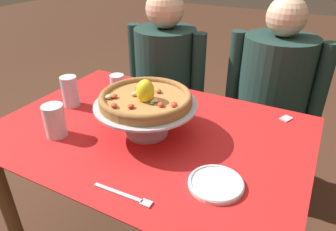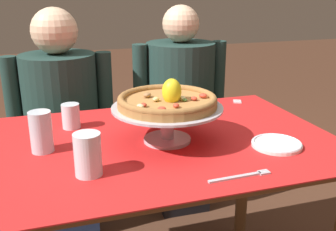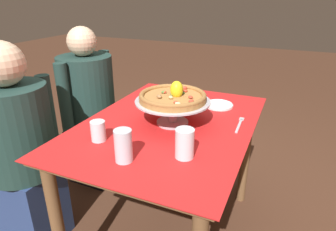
{
  "view_description": "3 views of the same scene",
  "coord_description": "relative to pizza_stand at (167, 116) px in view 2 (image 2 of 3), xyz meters",
  "views": [
    {
      "loc": [
        0.54,
        -0.87,
        1.4
      ],
      "look_at": [
        0.06,
        0.05,
        0.82
      ],
      "focal_mm": 32.93,
      "sensor_mm": 36.0,
      "label": 1
    },
    {
      "loc": [
        -0.38,
        -1.23,
        1.28
      ],
      "look_at": [
        -0.0,
        -0.04,
        0.86
      ],
      "focal_mm": 41.51,
      "sensor_mm": 36.0,
      "label": 2
    },
    {
      "loc": [
        -1.29,
        -0.56,
        1.4
      ],
      "look_at": [
        0.04,
        0.02,
        0.78
      ],
      "focal_mm": 31.56,
      "sensor_mm": 36.0,
      "label": 3
    }
  ],
  "objects": [
    {
      "name": "dining_table",
      "position": [
        -0.0,
        0.02,
        -0.21
      ],
      "size": [
        1.2,
        0.85,
        0.76
      ],
      "color": "brown",
      "rests_on": "ground"
    },
    {
      "name": "pizza_stand",
      "position": [
        0.0,
        0.0,
        0.0
      ],
      "size": [
        0.38,
        0.38,
        0.13
      ],
      "color": "#B7B7C1",
      "rests_on": "dining_table"
    },
    {
      "name": "pizza",
      "position": [
        0.0,
        -0.0,
        0.06
      ],
      "size": [
        0.34,
        0.34,
        0.1
      ],
      "color": "#AD753D",
      "rests_on": "pizza_stand"
    },
    {
      "name": "water_glass_front_left",
      "position": [
        -0.29,
        -0.18,
        -0.04
      ],
      "size": [
        0.08,
        0.08,
        0.13
      ],
      "color": "silver",
      "rests_on": "dining_table"
    },
    {
      "name": "water_glass_back_left",
      "position": [
        -0.31,
        0.24,
        -0.05
      ],
      "size": [
        0.07,
        0.07,
        0.09
      ],
      "color": "silver",
      "rests_on": "dining_table"
    },
    {
      "name": "water_glass_side_left",
      "position": [
        -0.42,
        0.04,
        -0.03
      ],
      "size": [
        0.07,
        0.07,
        0.14
      ],
      "color": "silver",
      "rests_on": "dining_table"
    },
    {
      "name": "side_plate",
      "position": [
        0.34,
        -0.16,
        -0.08
      ],
      "size": [
        0.17,
        0.17,
        0.02
      ],
      "color": "white",
      "rests_on": "dining_table"
    },
    {
      "name": "dinner_fork",
      "position": [
        0.12,
        -0.32,
        -0.09
      ],
      "size": [
        0.19,
        0.03,
        0.01
      ],
      "color": "#B7B7C1",
      "rests_on": "dining_table"
    },
    {
      "name": "sugar_packet",
      "position": [
        0.46,
        0.36,
        -0.09
      ],
      "size": [
        0.05,
        0.06,
        0.0
      ],
      "primitive_type": "cube",
      "rotation": [
        0.0,
        0.0,
        1.16
      ],
      "color": "beige",
      "rests_on": "dining_table"
    },
    {
      "name": "diner_left",
      "position": [
        -0.33,
        0.76,
        -0.27
      ],
      "size": [
        0.53,
        0.38,
        1.19
      ],
      "color": "navy",
      "rests_on": "ground"
    },
    {
      "name": "diner_right",
      "position": [
        0.33,
        0.8,
        -0.27
      ],
      "size": [
        0.54,
        0.39,
        1.19
      ],
      "color": "black",
      "rests_on": "ground"
    }
  ]
}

